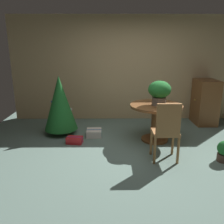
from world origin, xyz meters
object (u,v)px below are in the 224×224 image
at_px(flower_vase, 159,91).
at_px(wooden_chair_near, 166,129).
at_px(holiday_tree, 60,103).
at_px(gift_box_cream, 94,133).
at_px(round_dining_table, 156,115).
at_px(wooden_cabinet, 205,102).
at_px(gift_box_red, 75,140).

height_order(flower_vase, wooden_chair_near, flower_vase).
distance_m(wooden_chair_near, holiday_tree, 2.38).
distance_m(holiday_tree, gift_box_cream, 0.97).
xyz_separation_m(round_dining_table, wooden_cabinet, (1.42, 1.08, -0.00)).
bearing_deg(holiday_tree, round_dining_table, -11.42).
relative_size(round_dining_table, wooden_cabinet, 0.95).
bearing_deg(round_dining_table, wooden_chair_near, -90.00).
xyz_separation_m(round_dining_table, wooden_chair_near, (0.00, -0.90, 0.02)).
bearing_deg(wooden_chair_near, gift_box_red, 155.15).
height_order(round_dining_table, gift_box_red, round_dining_table).
distance_m(holiday_tree, gift_box_red, 0.91).
distance_m(holiday_tree, wooden_cabinet, 3.47).
bearing_deg(wooden_chair_near, wooden_cabinet, 54.43).
height_order(wooden_chair_near, wooden_cabinet, wooden_cabinet).
distance_m(round_dining_table, gift_box_cream, 1.36).
xyz_separation_m(flower_vase, gift_box_cream, (-1.30, 0.27, -0.96)).
xyz_separation_m(wooden_chair_near, gift_box_cream, (-1.26, 1.13, -0.49)).
relative_size(holiday_tree, gift_box_cream, 3.89).
bearing_deg(round_dining_table, flower_vase, -43.74).
xyz_separation_m(round_dining_table, gift_box_cream, (-1.26, 0.23, -0.47)).
xyz_separation_m(gift_box_red, wooden_cabinet, (3.04, 1.23, 0.48)).
distance_m(wooden_chair_near, gift_box_cream, 1.76).
distance_m(flower_vase, gift_box_red, 1.92).
height_order(holiday_tree, gift_box_cream, holiday_tree).
bearing_deg(flower_vase, gift_box_red, -176.17).
distance_m(wooden_chair_near, wooden_cabinet, 2.43).
xyz_separation_m(gift_box_cream, wooden_cabinet, (2.67, 0.85, 0.47)).
bearing_deg(gift_box_red, flower_vase, 3.83).
bearing_deg(holiday_tree, flower_vase, -12.21).
xyz_separation_m(flower_vase, holiday_tree, (-2.03, 0.44, -0.34)).
distance_m(flower_vase, wooden_cabinet, 1.84).
bearing_deg(flower_vase, gift_box_cream, 168.39).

